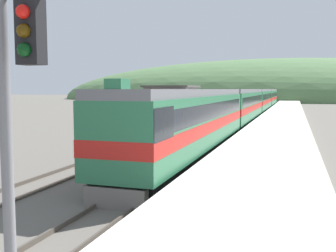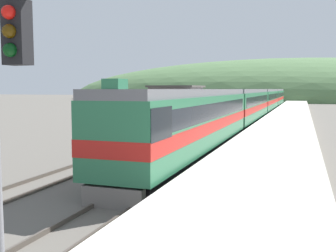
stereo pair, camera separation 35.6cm
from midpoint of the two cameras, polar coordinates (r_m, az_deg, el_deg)
name	(u,v)px [view 2 (the right image)]	position (r m, az deg, el deg)	size (l,w,h in m)	color
track_main	(266,112)	(72.10, 14.14, 1.94)	(1.52, 180.00, 0.16)	#4C443D
track_siding	(239,112)	(72.65, 10.44, 2.04)	(1.52, 180.00, 0.16)	#4C443D
platform	(288,119)	(51.89, 17.22, 0.97)	(5.47, 140.00, 0.87)	#BCB5A5
distant_hills	(286,100)	(159.75, 16.85, 3.65)	(183.59, 82.61, 31.71)	#517547
station_shed	(177,104)	(50.20, 1.45, 3.26)	(5.91, 6.66, 4.65)	slate
express_train_lead_car	(192,121)	(23.45, 3.90, 0.71)	(3.04, 21.52, 4.56)	black
carriage_second	(246,106)	(46.17, 11.43, 2.90)	(3.03, 22.57, 4.20)	black
carriage_third	(265,100)	(69.47, 14.00, 3.64)	(3.03, 22.57, 4.20)	black
carriage_fourth	(274,97)	(92.84, 15.28, 4.01)	(3.03, 22.57, 4.20)	black
siding_train	(213,107)	(50.95, 6.78, 2.82)	(2.90, 35.46, 3.80)	black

